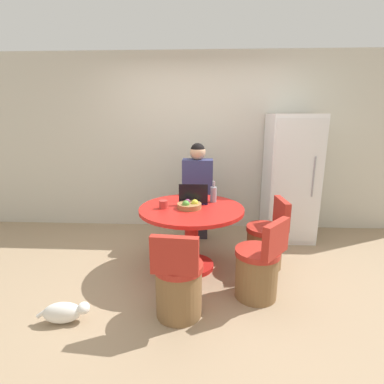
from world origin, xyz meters
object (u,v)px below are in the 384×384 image
(chair_near_right_corner, at_px, (258,270))
(cat, at_px, (64,312))
(refrigerator, at_px, (290,178))
(bottle, at_px, (213,194))
(fruit_bowl, at_px, (189,205))
(chair_near_camera, at_px, (178,286))
(laptop, at_px, (194,199))
(person_seated, at_px, (198,188))
(chair_right_side, at_px, (266,243))
(dining_table, at_px, (192,224))

(chair_near_right_corner, distance_m, cat, 1.77)
(refrigerator, xyz_separation_m, bottle, (-1.08, -0.78, -0.04))
(fruit_bowl, distance_m, cat, 1.55)
(cat, bearing_deg, chair_near_right_corner, 6.87)
(chair_near_right_corner, height_order, cat, chair_near_right_corner)
(fruit_bowl, xyz_separation_m, cat, (-1.01, -0.97, -0.67))
(chair_near_camera, distance_m, bottle, 1.25)
(refrigerator, xyz_separation_m, laptop, (-1.31, -0.82, -0.09))
(laptop, xyz_separation_m, cat, (-1.04, -1.19, -0.68))
(person_seated, xyz_separation_m, fruit_bowl, (-0.06, -0.83, 0.01))
(chair_right_side, height_order, fruit_bowl, fruit_bowl)
(person_seated, bearing_deg, cat, 59.34)
(person_seated, bearing_deg, bottle, 109.55)
(dining_table, bearing_deg, person_seated, 87.04)
(laptop, bearing_deg, chair_near_camera, 85.35)
(laptop, bearing_deg, chair_right_side, 172.79)
(chair_near_camera, height_order, person_seated, person_seated)
(chair_near_right_corner, xyz_separation_m, bottle, (-0.42, 0.77, 0.54))
(laptop, relative_size, fruit_bowl, 1.23)
(chair_near_camera, xyz_separation_m, person_seated, (0.11, 1.66, 0.46))
(dining_table, height_order, laptop, laptop)
(dining_table, bearing_deg, cat, -135.74)
(refrigerator, distance_m, laptop, 1.55)
(dining_table, xyz_separation_m, cat, (-1.03, -1.00, -0.44))
(dining_table, distance_m, chair_near_camera, 0.89)
(chair_near_camera, xyz_separation_m, fruit_bowl, (0.05, 0.82, 0.48))
(refrigerator, height_order, person_seated, refrigerator)
(laptop, xyz_separation_m, bottle, (0.23, 0.05, 0.05))
(refrigerator, bearing_deg, cat, -139.51)
(refrigerator, distance_m, chair_near_right_corner, 1.78)
(chair_near_right_corner, relative_size, bottle, 3.28)
(chair_near_right_corner, bearing_deg, bottle, -112.33)
(chair_near_camera, height_order, laptop, laptop)
(person_seated, height_order, bottle, person_seated)
(chair_near_camera, height_order, bottle, bottle)
(person_seated, distance_m, cat, 2.20)
(fruit_bowl, height_order, bottle, bottle)
(chair_right_side, xyz_separation_m, person_seated, (-0.81, 0.72, 0.46))
(bottle, bearing_deg, dining_table, -136.54)
(chair_near_camera, relative_size, bottle, 3.28)
(dining_table, distance_m, person_seated, 0.83)
(refrigerator, height_order, chair_near_camera, refrigerator)
(refrigerator, height_order, chair_right_side, refrigerator)
(chair_near_camera, bearing_deg, bottle, -101.47)
(chair_near_right_corner, relative_size, person_seated, 0.59)
(dining_table, relative_size, chair_right_side, 1.43)
(chair_right_side, xyz_separation_m, chair_near_camera, (-0.92, -0.93, 0.00))
(chair_near_camera, distance_m, cat, 0.99)
(fruit_bowl, xyz_separation_m, bottle, (0.27, 0.26, 0.06))
(dining_table, distance_m, cat, 1.50)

